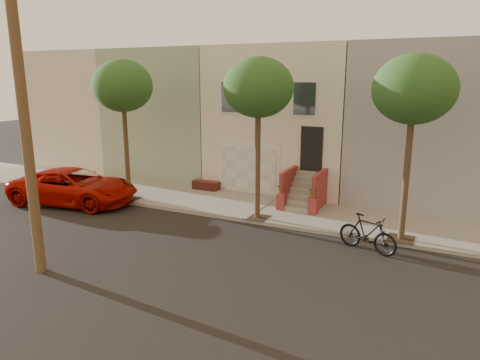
% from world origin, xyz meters
% --- Properties ---
extents(ground, '(90.00, 90.00, 0.00)m').
position_xyz_m(ground, '(0.00, 0.00, 0.00)').
color(ground, black).
rests_on(ground, ground).
extents(sidewalk, '(40.00, 3.70, 0.15)m').
position_xyz_m(sidewalk, '(0.00, 5.35, 0.07)').
color(sidewalk, gray).
rests_on(sidewalk, ground).
extents(house_row, '(33.10, 11.70, 7.00)m').
position_xyz_m(house_row, '(0.00, 11.19, 3.64)').
color(house_row, '#BEB7A2').
rests_on(house_row, sidewalk).
extents(tree_left, '(2.70, 2.57, 6.30)m').
position_xyz_m(tree_left, '(-5.50, 3.90, 5.26)').
color(tree_left, '#2D2116').
rests_on(tree_left, sidewalk).
extents(tree_mid, '(2.70, 2.57, 6.30)m').
position_xyz_m(tree_mid, '(1.00, 3.90, 5.26)').
color(tree_mid, '#2D2116').
rests_on(tree_mid, sidewalk).
extents(tree_right, '(2.70, 2.57, 6.30)m').
position_xyz_m(tree_right, '(6.50, 3.90, 5.26)').
color(tree_right, '#2D2116').
rests_on(tree_right, sidewalk).
extents(utility_pole, '(23.60, 1.22, 10.00)m').
position_xyz_m(utility_pole, '(8.00, -3.20, 5.19)').
color(utility_pole, '#4F3824').
rests_on(utility_pole, ground).
extents(pickup_truck, '(6.15, 3.62, 1.61)m').
position_xyz_m(pickup_truck, '(-7.54, 2.58, 0.80)').
color(pickup_truck, '#A70800').
rests_on(pickup_truck, ground).
extents(motorcycle, '(2.16, 1.22, 1.25)m').
position_xyz_m(motorcycle, '(5.55, 2.61, 0.63)').
color(motorcycle, black).
rests_on(motorcycle, ground).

